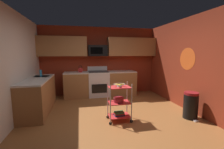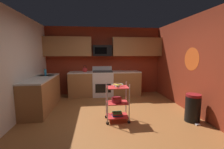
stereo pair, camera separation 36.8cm
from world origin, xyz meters
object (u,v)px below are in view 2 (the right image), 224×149
(oven_range, at_px, (103,83))
(fruit_bowl, at_px, (117,85))
(mixing_bowl_large, at_px, (117,100))
(trash_can, at_px, (193,108))
(microwave, at_px, (102,51))
(dish_soap_bottle, at_px, (45,72))
(rolling_cart, at_px, (117,103))
(kettle, at_px, (85,70))
(book_stack, at_px, (117,114))

(oven_range, height_order, fruit_bowl, oven_range)
(mixing_bowl_large, xyz_separation_m, trash_can, (1.79, -0.23, -0.19))
(oven_range, bearing_deg, microwave, 90.26)
(dish_soap_bottle, bearing_deg, rolling_cart, -35.46)
(microwave, bearing_deg, rolling_cart, -84.78)
(rolling_cart, bearing_deg, mixing_bowl_large, 180.00)
(microwave, bearing_deg, oven_range, -89.74)
(microwave, height_order, trash_can, microwave)
(kettle, xyz_separation_m, trash_can, (2.64, -2.50, -0.67))
(fruit_bowl, xyz_separation_m, book_stack, (0.00, -0.00, -0.70))
(microwave, xyz_separation_m, fruit_bowl, (0.22, -2.39, -0.82))
(kettle, bearing_deg, trash_can, -43.48)
(fruit_bowl, xyz_separation_m, dish_soap_bottle, (-2.03, 1.45, 0.14))
(fruit_bowl, bearing_deg, book_stack, -45.00)
(trash_can, bearing_deg, fruit_bowl, 172.70)
(microwave, distance_m, kettle, 0.97)
(oven_range, bearing_deg, kettle, -179.66)
(oven_range, distance_m, rolling_cart, 2.29)
(oven_range, height_order, book_stack, oven_range)
(rolling_cart, bearing_deg, oven_range, 95.45)
(microwave, height_order, mixing_bowl_large, microwave)
(fruit_bowl, bearing_deg, trash_can, -7.30)
(microwave, xyz_separation_m, kettle, (-0.65, -0.11, -0.70))
(mixing_bowl_large, bearing_deg, dish_soap_bottle, 144.33)
(oven_range, relative_size, trash_can, 1.67)
(rolling_cart, distance_m, kettle, 2.50)
(book_stack, relative_size, dish_soap_bottle, 1.28)
(oven_range, relative_size, microwave, 1.57)
(rolling_cart, distance_m, trash_can, 1.79)
(trash_can, bearing_deg, dish_soap_bottle, 156.24)
(microwave, xyz_separation_m, book_stack, (0.22, -2.39, -1.53))
(book_stack, xyz_separation_m, kettle, (-0.87, 2.28, 0.82))
(oven_range, distance_m, dish_soap_bottle, 2.07)
(book_stack, bearing_deg, mixing_bowl_large, 180.00)
(microwave, xyz_separation_m, rolling_cart, (0.22, -2.39, -1.25))
(fruit_bowl, height_order, kettle, kettle)
(kettle, bearing_deg, microwave, 9.44)
(fruit_bowl, xyz_separation_m, mixing_bowl_large, (-0.02, -0.00, -0.36))
(fruit_bowl, distance_m, dish_soap_bottle, 2.50)
(book_stack, distance_m, kettle, 2.57)
(microwave, distance_m, fruit_bowl, 2.53)
(rolling_cart, xyz_separation_m, kettle, (-0.87, 2.28, 0.55))
(fruit_bowl, xyz_separation_m, trash_can, (1.77, -0.23, -0.55))
(mixing_bowl_large, bearing_deg, microwave, 94.85)
(fruit_bowl, height_order, book_stack, fruit_bowl)
(oven_range, bearing_deg, dish_soap_bottle, -155.29)
(microwave, bearing_deg, fruit_bowl, -84.78)
(book_stack, bearing_deg, rolling_cart, 0.00)
(trash_can, bearing_deg, mixing_bowl_large, 172.77)
(mixing_bowl_large, xyz_separation_m, dish_soap_bottle, (-2.02, 1.45, 0.50))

